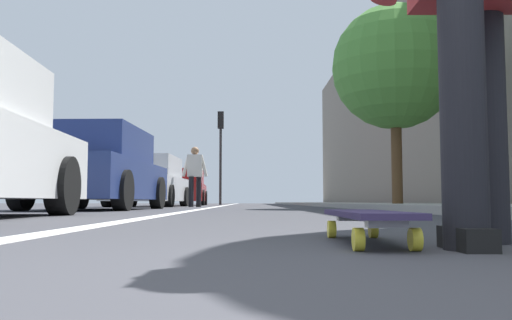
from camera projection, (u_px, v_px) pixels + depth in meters
name	position (u px, v px, depth m)	size (l,w,h in m)	color
ground_plane	(258.00, 209.00, 10.34)	(80.00, 80.00, 0.00)	#38383D
lane_stripe_white	(224.00, 206.00, 20.30)	(52.00, 0.16, 0.01)	silver
sidewalk_curb	(359.00, 205.00, 18.37)	(52.00, 3.20, 0.11)	#9E9B93
building_facade	(402.00, 98.00, 22.73)	(40.00, 1.20, 8.92)	gray
skateboard	(367.00, 217.00, 1.93)	(0.84, 0.22, 0.11)	yellow
parked_car_mid	(98.00, 171.00, 10.04)	(4.34, 2.01, 1.49)	navy
parked_car_far	(149.00, 183.00, 15.99)	(4.24, 2.03, 1.47)	#B7B7BC
parked_car_end	(183.00, 188.00, 22.60)	(4.45, 2.04, 1.47)	maroon
traffic_light	(221.00, 140.00, 25.51)	(0.33, 0.28, 4.38)	#2D2D2D
street_tree_mid	(395.00, 67.00, 12.37)	(2.85, 2.85, 4.64)	brown
pedestrian_distant	(195.00, 172.00, 15.36)	(0.48, 0.74, 1.70)	black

